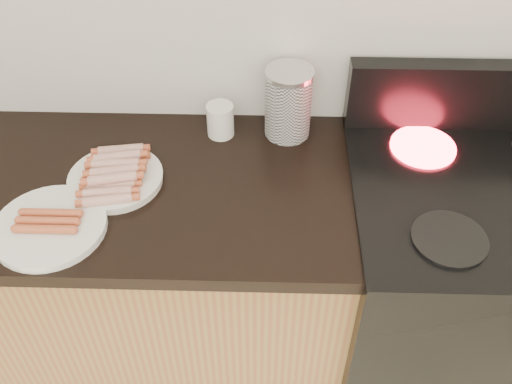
{
  "coord_description": "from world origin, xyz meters",
  "views": [
    {
      "loc": [
        0.18,
        0.61,
        1.93
      ],
      "look_at": [
        0.15,
        1.62,
        0.95
      ],
      "focal_mm": 40.0,
      "sensor_mm": 36.0,
      "label": 1
    }
  ],
  "objects_px": {
    "mug": "(220,120)",
    "stove": "(458,296)",
    "side_plate": "(50,227)",
    "main_plate": "(116,180)",
    "canister": "(288,103)"
  },
  "relations": [
    {
      "from": "main_plate",
      "to": "side_plate",
      "type": "height_order",
      "value": "side_plate"
    },
    {
      "from": "canister",
      "to": "mug",
      "type": "distance_m",
      "value": 0.2
    },
    {
      "from": "canister",
      "to": "stove",
      "type": "bearing_deg",
      "value": -24.14
    },
    {
      "from": "stove",
      "to": "side_plate",
      "type": "bearing_deg",
      "value": -172.33
    },
    {
      "from": "stove",
      "to": "side_plate",
      "type": "height_order",
      "value": "side_plate"
    },
    {
      "from": "main_plate",
      "to": "side_plate",
      "type": "bearing_deg",
      "value": -125.97
    },
    {
      "from": "stove",
      "to": "mug",
      "type": "distance_m",
      "value": 0.92
    },
    {
      "from": "main_plate",
      "to": "canister",
      "type": "bearing_deg",
      "value": 26.32
    },
    {
      "from": "stove",
      "to": "main_plate",
      "type": "height_order",
      "value": "main_plate"
    },
    {
      "from": "side_plate",
      "to": "main_plate",
      "type": "bearing_deg",
      "value": 54.03
    },
    {
      "from": "mug",
      "to": "side_plate",
      "type": "bearing_deg",
      "value": -135.12
    },
    {
      "from": "side_plate",
      "to": "canister",
      "type": "xyz_separation_m",
      "value": [
        0.58,
        0.4,
        0.09
      ]
    },
    {
      "from": "main_plate",
      "to": "mug",
      "type": "distance_m",
      "value": 0.34
    },
    {
      "from": "mug",
      "to": "stove",
      "type": "bearing_deg",
      "value": -17.57
    },
    {
      "from": "side_plate",
      "to": "canister",
      "type": "bearing_deg",
      "value": 34.45
    }
  ]
}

